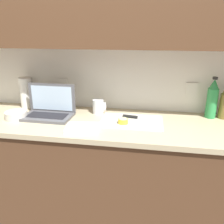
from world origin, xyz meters
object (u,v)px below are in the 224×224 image
(laptop, at_px, (49,109))
(paper_towel_roll, at_px, (26,93))
(lemon_half_cut, at_px, (123,121))
(bottle_green_soda, at_px, (212,99))
(cutting_board, at_px, (132,121))
(measuring_cup, at_px, (98,107))
(bowl_white, at_px, (16,115))
(knife, at_px, (134,117))

(laptop, bearing_deg, paper_towel_roll, 147.02)
(lemon_half_cut, distance_m, bottle_green_soda, 0.68)
(cutting_board, bearing_deg, measuring_cup, 153.19)
(lemon_half_cut, distance_m, bowl_white, 0.79)
(cutting_board, xyz_separation_m, bottle_green_soda, (0.57, 0.19, 0.14))
(knife, xyz_separation_m, bowl_white, (-0.86, -0.13, 0.01))
(bowl_white, xyz_separation_m, paper_towel_roll, (-0.05, 0.27, 0.10))
(cutting_board, distance_m, knife, 0.06)
(laptop, xyz_separation_m, paper_towel_roll, (-0.28, 0.19, 0.07))
(bottle_green_soda, bearing_deg, bowl_white, -169.35)
(knife, relative_size, paper_towel_roll, 1.04)
(measuring_cup, bearing_deg, paper_towel_roll, 174.46)
(lemon_half_cut, distance_m, paper_towel_roll, 0.89)
(lemon_half_cut, xyz_separation_m, measuring_cup, (-0.22, 0.20, 0.03))
(lemon_half_cut, height_order, bottle_green_soda, bottle_green_soda)
(measuring_cup, bearing_deg, bowl_white, -159.49)
(bottle_green_soda, xyz_separation_m, bowl_white, (-1.42, -0.27, -0.11))
(knife, xyz_separation_m, lemon_half_cut, (-0.07, -0.11, 0.01))
(paper_towel_roll, bearing_deg, cutting_board, -12.49)
(cutting_board, bearing_deg, bottle_green_soda, 18.51)
(laptop, bearing_deg, bottle_green_soda, 9.77)
(bottle_green_soda, bearing_deg, laptop, -171.47)
(lemon_half_cut, bearing_deg, knife, 58.71)
(cutting_board, distance_m, bottle_green_soda, 0.62)
(bowl_white, bearing_deg, measuring_cup, 20.51)
(knife, xyz_separation_m, bottle_green_soda, (0.56, 0.14, 0.12))
(paper_towel_roll, bearing_deg, lemon_half_cut, -17.10)
(laptop, relative_size, bowl_white, 2.33)
(lemon_half_cut, bearing_deg, paper_towel_roll, 162.90)
(laptop, relative_size, paper_towel_roll, 1.48)
(measuring_cup, relative_size, bowl_white, 0.68)
(cutting_board, relative_size, bowl_white, 2.73)
(measuring_cup, distance_m, paper_towel_roll, 0.63)
(paper_towel_roll, bearing_deg, laptop, -34.22)
(lemon_half_cut, bearing_deg, bowl_white, -178.95)
(lemon_half_cut, relative_size, bowl_white, 0.43)
(bottle_green_soda, bearing_deg, paper_towel_roll, 179.68)
(laptop, xyz_separation_m, bottle_green_soda, (1.19, 0.18, 0.08))
(knife, relative_size, lemon_half_cut, 3.82)
(laptop, distance_m, measuring_cup, 0.37)
(measuring_cup, bearing_deg, bottle_green_soda, 3.55)
(cutting_board, xyz_separation_m, bowl_white, (-0.85, -0.08, 0.02))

